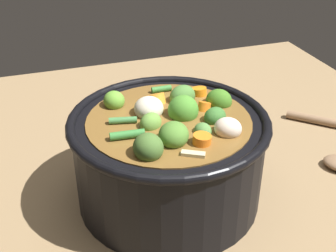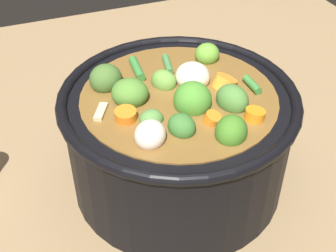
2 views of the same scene
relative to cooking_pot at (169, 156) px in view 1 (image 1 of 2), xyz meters
The scene contains 2 objects.
ground_plane 0.08m from the cooking_pot, 114.65° to the right, with size 1.10×1.10×0.00m, color #8C704C.
cooking_pot is the anchor object (origin of this frame).
Camera 1 is at (0.51, -0.17, 0.44)m, focal length 47.73 mm.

